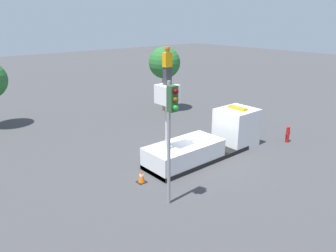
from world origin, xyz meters
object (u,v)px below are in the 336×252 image
at_px(traffic_light_pole, 171,121).
at_px(fire_hydrant, 288,134).
at_px(bucket_truck, 209,141).
at_px(worker, 167,66).
at_px(tree_left_bg, 164,63).
at_px(traffic_cone_rear, 141,176).

distance_m(traffic_light_pole, fire_hydrant, 10.85).
bearing_deg(fire_hydrant, bucket_truck, 161.26).
distance_m(worker, tree_left_bg, 11.48).
distance_m(worker, traffic_cone_rear, 5.34).
xyz_separation_m(traffic_cone_rear, tree_left_bg, (8.94, 9.05, 3.64)).
distance_m(traffic_light_pole, tree_left_bg, 14.63).
height_order(bucket_truck, fire_hydrant, bucket_truck).
height_order(worker, traffic_cone_rear, worker).
bearing_deg(fire_hydrant, traffic_light_pole, -175.78).
relative_size(worker, tree_left_bg, 0.33).
relative_size(bucket_truck, traffic_cone_rear, 11.37).
bearing_deg(worker, bucket_truck, 0.00).
xyz_separation_m(bucket_truck, worker, (-3.06, 0.00, 4.48)).
height_order(traffic_light_pole, traffic_cone_rear, traffic_light_pole).
relative_size(traffic_light_pole, fire_hydrant, 4.99).
xyz_separation_m(worker, traffic_cone_rear, (-1.77, -0.18, -5.04)).
xyz_separation_m(worker, tree_left_bg, (7.16, 8.86, -1.40)).
relative_size(bucket_truck, worker, 4.34).
height_order(worker, tree_left_bg, worker).
bearing_deg(tree_left_bg, traffic_cone_rear, -134.65).
bearing_deg(traffic_light_pole, worker, 52.52).
relative_size(worker, traffic_light_pole, 0.33).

